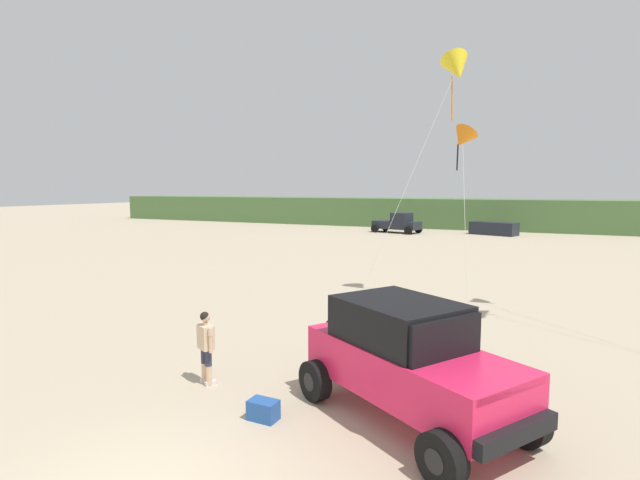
% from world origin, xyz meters
% --- Properties ---
extents(dune_ridge, '(90.00, 6.48, 3.20)m').
position_xyz_m(dune_ridge, '(-4.38, 50.59, 1.60)').
color(dune_ridge, '#4C703D').
rests_on(dune_ridge, ground_plane).
extents(jeep, '(4.96, 4.31, 2.26)m').
position_xyz_m(jeep, '(2.80, 4.05, 1.20)').
color(jeep, '#EA2151').
rests_on(jeep, ground_plane).
extents(person_watching, '(0.57, 0.44, 1.67)m').
position_xyz_m(person_watching, '(-1.74, 3.79, 0.94)').
color(person_watching, '#DBB28E').
rests_on(person_watching, ground_plane).
extents(cooler_box, '(0.57, 0.38, 0.38)m').
position_xyz_m(cooler_box, '(0.31, 2.87, 0.19)').
color(cooler_box, '#23519E').
rests_on(cooler_box, ground_plane).
extents(distant_pickup, '(4.91, 3.32, 1.98)m').
position_xyz_m(distant_pickup, '(-8.14, 41.75, 0.94)').
color(distant_pickup, '#1E232D').
rests_on(distant_pickup, ground_plane).
extents(distant_sedan, '(4.52, 2.98, 1.20)m').
position_xyz_m(distant_sedan, '(0.63, 43.47, 0.60)').
color(distant_sedan, '#1E232D').
rests_on(distant_sedan, ground_plane).
extents(kite_purple_stunt, '(1.51, 4.53, 6.57)m').
position_xyz_m(kite_purple_stunt, '(2.39, 12.31, 6.04)').
color(kite_purple_stunt, orange).
rests_on(kite_purple_stunt, ground_plane).
extents(kite_orange_streamer, '(2.93, 5.96, 9.56)m').
position_xyz_m(kite_orange_streamer, '(1.80, 14.28, 8.81)').
color(kite_orange_streamer, yellow).
rests_on(kite_orange_streamer, ground_plane).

